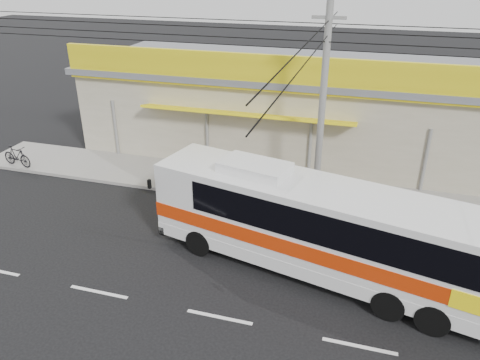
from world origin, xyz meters
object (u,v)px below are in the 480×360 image
object	(u,v)px
coach_bus	(324,225)
utility_pole	(328,36)
motorbike_red	(179,177)
motorbike_dark	(17,156)

from	to	relation	value
coach_bus	utility_pole	bearing A→B (deg)	113.43
motorbike_red	motorbike_dark	distance (m)	8.58
utility_pole	motorbike_dark	bearing A→B (deg)	-177.24
motorbike_red	utility_pole	xyz separation A→B (m)	(5.96, 0.70, 6.21)
coach_bus	motorbike_dark	distance (m)	16.06
coach_bus	motorbike_red	size ratio (longest dim) A/B	5.60
coach_bus	utility_pole	size ratio (longest dim) A/B	0.34
motorbike_dark	utility_pole	distance (m)	15.84
coach_bus	motorbike_red	distance (m)	8.16
motorbike_dark	motorbike_red	bearing A→B (deg)	-81.06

